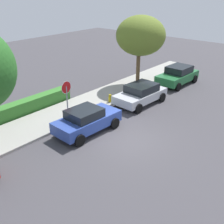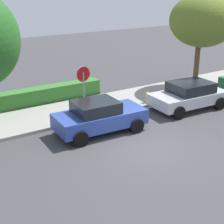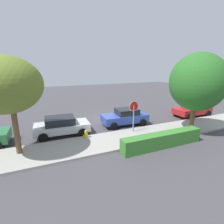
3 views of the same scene
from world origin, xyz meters
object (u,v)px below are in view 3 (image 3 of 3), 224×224
Objects in this scene: stop_sign at (134,112)px; street_tree_mid_block at (5,85)px; fire_hydrant at (86,135)px; street_tree_near_corner at (198,82)px; parked_car_red at (193,109)px; parked_car_silver at (62,126)px; parked_car_blue at (125,117)px.

stop_sign is 8.31m from street_tree_mid_block.
street_tree_mid_block is 7.82× the size of fire_hydrant.
street_tree_near_corner is 8.38× the size of fire_hydrant.
stop_sign reaches higher than fire_hydrant.
stop_sign is 0.42× the size of street_tree_near_corner.
stop_sign is 8.18m from parked_car_red.
stop_sign is at bearing -177.64° from street_tree_mid_block.
fire_hydrant is at bearing -13.18° from street_tree_near_corner.
parked_car_red is at bearing -137.67° from street_tree_near_corner.
parked_car_silver is at bearing -1.01° from parked_car_red.
street_tree_mid_block is at bearing 37.09° from parked_car_silver.
street_tree_mid_block is at bearing 7.08° from parked_car_red.
parked_car_blue reaches higher than fire_hydrant.
parked_car_silver is (5.39, 0.09, -0.01)m from parked_car_blue.
parked_car_red is 5.52× the size of fire_hydrant.
street_tree_mid_block reaches higher than parked_car_blue.
fire_hydrant is (3.96, 1.67, -0.37)m from parked_car_blue.
street_tree_near_corner reaches higher than fire_hydrant.
street_tree_mid_block is (7.97, 0.33, 2.35)m from stop_sign.
street_tree_near_corner is at bearing 138.85° from parked_car_blue.
parked_car_red is at bearing -168.29° from stop_sign.
parked_car_red is 0.66× the size of street_tree_near_corner.
parked_car_silver is 0.72× the size of street_tree_mid_block.
fire_hydrant is (8.02, -1.88, -3.49)m from street_tree_near_corner.
street_tree_near_corner is at bearing 159.90° from parked_car_silver.
fire_hydrant is at bearing -171.82° from street_tree_mid_block.
parked_car_silver is 0.68× the size of street_tree_near_corner.
street_tree_mid_block is (15.92, 1.98, 3.34)m from parked_car_red.
street_tree_near_corner is at bearing 174.21° from street_tree_mid_block.
street_tree_mid_block is at bearing -5.79° from street_tree_near_corner.
stop_sign is 0.62× the size of parked_car_silver.
parked_car_blue is at bearing -157.09° from fire_hydrant.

